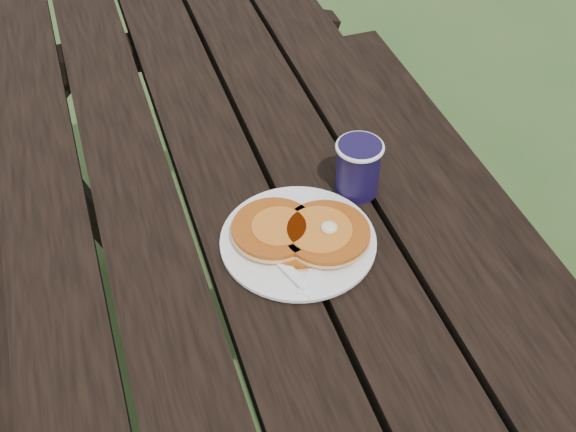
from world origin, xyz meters
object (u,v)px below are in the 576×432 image
object	(u,v)px
plate	(298,242)
pancake_stack	(301,232)
picnic_table	(242,335)
coffee_cup	(358,165)

from	to	relation	value
plate	pancake_stack	bearing A→B (deg)	-1.70
picnic_table	plate	bearing A→B (deg)	-60.12
pancake_stack	coffee_cup	world-z (taller)	coffee_cup
picnic_table	coffee_cup	world-z (taller)	coffee_cup
coffee_cup	picnic_table	bearing A→B (deg)	168.98
coffee_cup	pancake_stack	bearing A→B (deg)	-145.85
pancake_stack	picnic_table	bearing A→B (deg)	121.58
picnic_table	pancake_stack	bearing A→B (deg)	-58.42
picnic_table	coffee_cup	distance (m)	0.49
pancake_stack	coffee_cup	xyz separation A→B (m)	(0.13, 0.09, 0.03)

